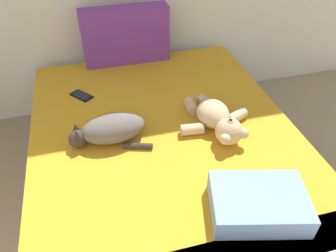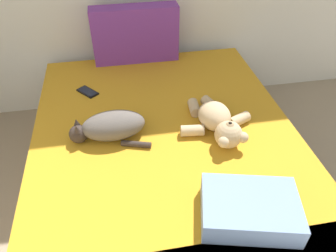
# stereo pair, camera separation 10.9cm
# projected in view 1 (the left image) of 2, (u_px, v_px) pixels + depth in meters

# --- Properties ---
(bed) EXTENTS (1.53, 1.99, 0.47)m
(bed) POSITION_uv_depth(u_px,v_px,m) (166.00, 165.00, 1.95)
(bed) COLOR olive
(bed) RESTS_ON ground_plane
(patterned_cushion) EXTENTS (0.62, 0.14, 0.40)m
(patterned_cushion) POSITION_uv_depth(u_px,v_px,m) (126.00, 36.00, 2.33)
(patterned_cushion) COLOR #72338C
(patterned_cushion) RESTS_ON bed
(cat) EXTENTS (0.43, 0.25, 0.15)m
(cat) POSITION_uv_depth(u_px,v_px,m) (110.00, 129.00, 1.73)
(cat) COLOR #59514C
(cat) RESTS_ON bed
(teddy_bear) EXTENTS (0.42, 0.49, 0.16)m
(teddy_bear) POSITION_uv_depth(u_px,v_px,m) (217.00, 119.00, 1.80)
(teddy_bear) COLOR tan
(teddy_bear) RESTS_ON bed
(cell_phone) EXTENTS (0.15, 0.16, 0.01)m
(cell_phone) POSITION_uv_depth(u_px,v_px,m) (81.00, 96.00, 2.09)
(cell_phone) COLOR black
(cell_phone) RESTS_ON bed
(throw_pillow) EXTENTS (0.46, 0.37, 0.11)m
(throw_pillow) POSITION_uv_depth(u_px,v_px,m) (258.00, 203.00, 1.38)
(throw_pillow) COLOR #728CB7
(throw_pillow) RESTS_ON bed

